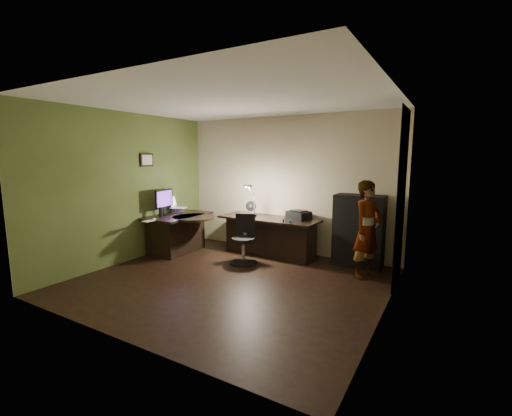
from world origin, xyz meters
The scene contains 27 objects.
floor centered at (0.00, 0.00, -0.01)m, with size 4.50×4.00×0.01m, color black.
ceiling centered at (0.00, 0.00, 2.71)m, with size 4.50×4.00×0.01m, color silver.
wall_back centered at (0.00, 2.00, 1.35)m, with size 4.50×0.01×2.70m, color #BDAF89.
wall_front centered at (0.00, -2.00, 1.35)m, with size 4.50×0.01×2.70m, color #BDAF89.
wall_left centered at (-2.25, 0.00, 1.35)m, with size 0.01×4.00×2.70m, color #BDAF89.
wall_right centered at (2.25, 0.00, 1.35)m, with size 0.01×4.00×2.70m, color #BDAF89.
green_wall_overlay centered at (-2.24, 0.00, 1.35)m, with size 0.00×4.00×2.70m, color #50612C.
arched_doorway centered at (2.24, 1.15, 1.30)m, with size 0.01×0.90×2.60m, color black.
french_door centered at (2.24, -0.55, 1.05)m, with size 0.02×0.92×2.10m, color white.
framed_picture centered at (-2.22, 0.45, 1.85)m, with size 0.04×0.30×0.25m, color black.
desk_left centered at (-1.83, 0.84, 0.38)m, with size 0.81×1.32×0.76m, color black.
desk_right centered at (-0.17, 1.57, 0.37)m, with size 1.97×0.69×0.74m, color black.
cabinet centered at (1.51, 1.78, 0.63)m, with size 0.84×0.42×1.26m, color black.
laptop_stand centered at (-2.02, 1.07, 0.81)m, with size 0.22×0.18×0.09m, color silver.
laptop centered at (-2.02, 1.07, 0.97)m, with size 0.34×0.32×0.23m, color silver.
monitor centered at (-2.04, 0.66, 0.95)m, with size 0.11×0.56×0.37m, color black.
mouse centered at (-1.79, 0.18, 0.78)m, with size 0.05×0.08×0.03m, color silver.
phone centered at (-1.37, 0.47, 0.77)m, with size 0.06×0.12×0.01m, color black.
pen centered at (-1.48, 0.45, 0.77)m, with size 0.01×0.16×0.01m, color black.
speaker centered at (-1.94, 0.49, 0.86)m, with size 0.07×0.07×0.19m, color black.
notepad centered at (-1.78, 0.03, 0.77)m, with size 0.14×0.20×0.01m, color silver.
desk_fan centered at (-0.54, 1.54, 0.89)m, with size 0.20×0.11×0.31m, color black.
headphones centered at (0.34, 1.32, 0.78)m, with size 0.17×0.07×0.08m, color navy.
printer centered at (0.41, 1.69, 0.82)m, with size 0.40×0.31×0.18m, color black.
desk_lamp centered at (-0.43, 1.47, 1.09)m, with size 0.17×0.32×0.70m, color black.
office_chair centered at (-0.30, 0.86, 0.44)m, with size 0.49×0.49×0.88m, color black.
person centered at (1.76, 1.26, 0.77)m, with size 0.55×0.37×1.55m, color #D8A88C.
Camera 1 is at (2.89, -4.19, 1.92)m, focal length 24.00 mm.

